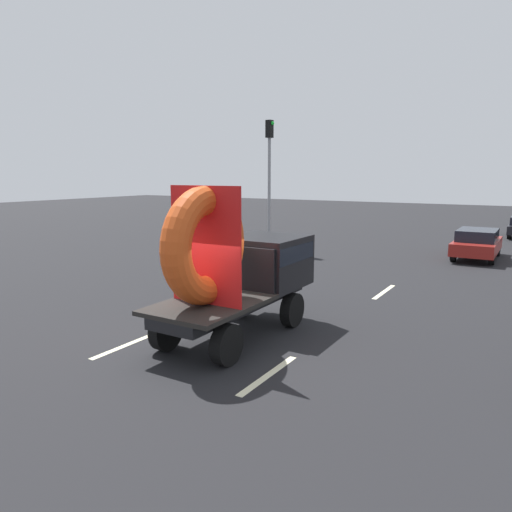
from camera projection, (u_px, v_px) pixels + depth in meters
The scene contains 8 objects.
ground_plane at pixel (206, 344), 11.38m from camera, with size 120.00×120.00×0.00m, color black.
flatbed_truck at pixel (241, 265), 11.85m from camera, with size 2.02×4.97×3.77m.
distant_sedan at pixel (477, 243), 22.73m from camera, with size 1.87×4.36×1.42m.
traffic_light at pixel (269, 168), 25.18m from camera, with size 0.42×0.36×6.80m.
lane_dash_left_near at pixel (131, 343), 11.41m from camera, with size 2.38×0.16×0.01m, color beige.
lane_dash_left_far at pixel (280, 283), 17.77m from camera, with size 2.65×0.16×0.01m, color beige.
lane_dash_right_near at pixel (269, 375), 9.62m from camera, with size 2.22×0.16×0.01m, color beige.
lane_dash_right_far at pixel (384, 292), 16.40m from camera, with size 2.30×0.16×0.01m, color beige.
Camera 1 is at (6.66, -8.66, 4.02)m, focal length 33.32 mm.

